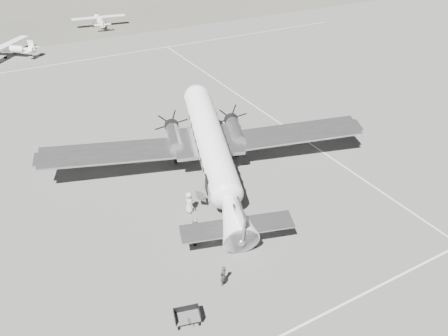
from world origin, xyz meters
The scene contains 12 objects.
ground centered at (0.00, 0.00, 0.00)m, with size 260.00×260.00×0.00m, color slate.
taxi_line_near centered at (0.00, -14.00, 0.01)m, with size 60.00×0.15×0.01m, color silver.
taxi_line_right centered at (12.00, 0.00, 0.01)m, with size 0.15×80.00×0.01m, color silver.
taxi_line_horizon centered at (0.00, 40.00, 0.01)m, with size 90.00×0.15×0.01m, color silver.
dc3_airliner centered at (0.51, 2.19, 2.81)m, with size 29.47×20.45×5.61m, color silver, non-canonical shape.
light_plane_left centered at (-10.83, 47.10, 1.05)m, with size 10.14×8.23×2.10m, color white, non-canonical shape.
light_plane_right centered at (5.86, 57.63, 1.01)m, with size 9.77×7.92×2.03m, color white, non-canonical shape.
baggage_cart_near centered at (-4.27, -4.33, 0.41)m, with size 1.45×1.02×0.82m, color #515151, non-canonical shape.
baggage_cart_far centered at (-7.89, -10.55, 0.45)m, with size 1.59×1.12×0.90m, color #515151, non-canonical shape.
ground_crew centered at (-4.65, -9.02, 0.78)m, with size 0.57×0.37×1.56m, color #2C2C2C.
ramp_agent centered at (-4.23, -4.19, 0.95)m, with size 0.92×0.72×1.89m, color silver.
passenger centered at (-3.33, -1.13, 0.93)m, with size 0.91×0.59×1.85m, color beige.
Camera 1 is at (-14.16, -26.29, 21.39)m, focal length 35.00 mm.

